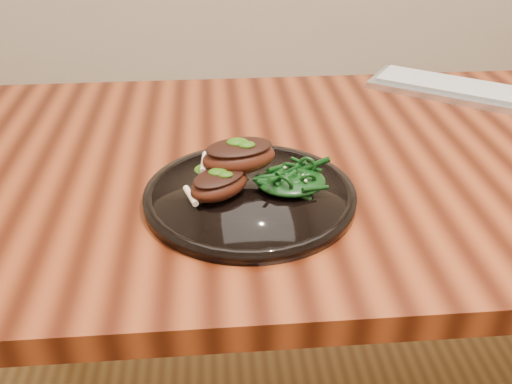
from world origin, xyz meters
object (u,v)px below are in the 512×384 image
(lamb_chop_front, at_px, (219,184))
(desk, at_px, (395,193))
(plate, at_px, (250,195))
(keyboard, at_px, (476,93))
(greens_heap, at_px, (291,177))

(lamb_chop_front, bearing_deg, desk, 25.18)
(plate, height_order, keyboard, keyboard)
(lamb_chop_front, xyz_separation_m, keyboard, (0.56, 0.39, -0.03))
(greens_heap, bearing_deg, plate, -174.81)
(desk, distance_m, plate, 0.32)
(greens_heap, distance_m, keyboard, 0.58)
(desk, distance_m, keyboard, 0.35)
(greens_heap, height_order, keyboard, greens_heap)
(lamb_chop_front, bearing_deg, keyboard, 35.07)
(greens_heap, xyz_separation_m, keyboard, (0.45, 0.37, -0.03))
(desk, xyz_separation_m, greens_heap, (-0.21, -0.13, 0.12))
(desk, distance_m, lamb_chop_front, 0.37)
(keyboard, bearing_deg, lamb_chop_front, -144.93)
(desk, relative_size, greens_heap, 15.30)
(greens_heap, relative_size, keyboard, 0.24)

